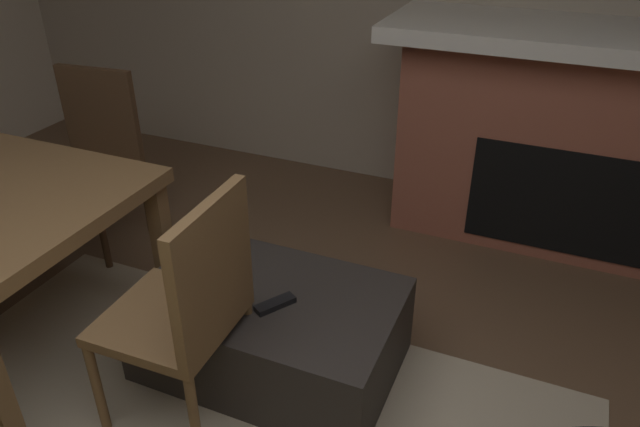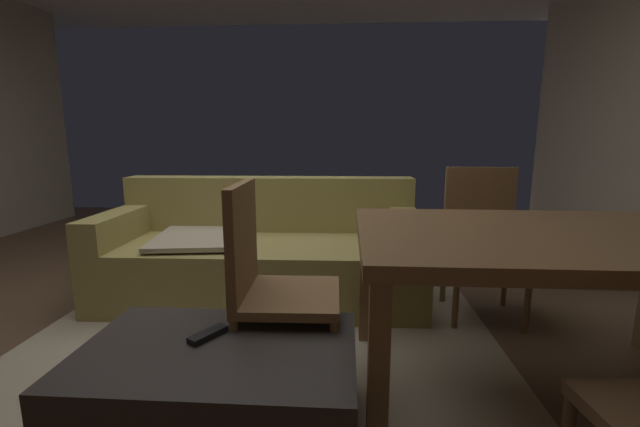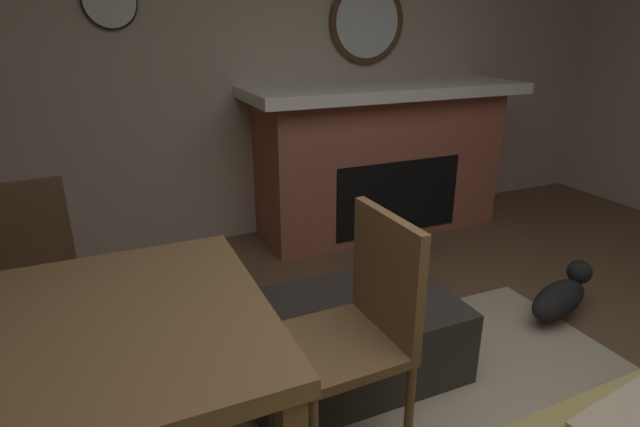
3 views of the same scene
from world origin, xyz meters
TOP-DOWN VIEW (x-y plane):
  - fireplace at (-0.79, -2.59)m, footprint 2.12×0.76m
  - ottoman_coffee_table at (0.27, -1.05)m, footprint 1.01×0.65m
  - tv_remote at (0.21, -0.98)m, footprint 0.13×0.16m
  - dining_chair_west at (0.39, -0.71)m, footprint 0.45×0.45m
  - dining_chair_south at (1.59, -1.61)m, footprint 0.48×0.48m

SIDE VIEW (x-z plane):
  - ottoman_coffee_table at x=0.27m, z-range 0.00..0.37m
  - tv_remote at x=0.21m, z-range 0.37..0.39m
  - dining_chair_west at x=0.39m, z-range 0.06..0.99m
  - dining_chair_south at x=1.59m, z-range 0.06..0.99m
  - fireplace at x=-0.79m, z-range 0.01..1.16m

